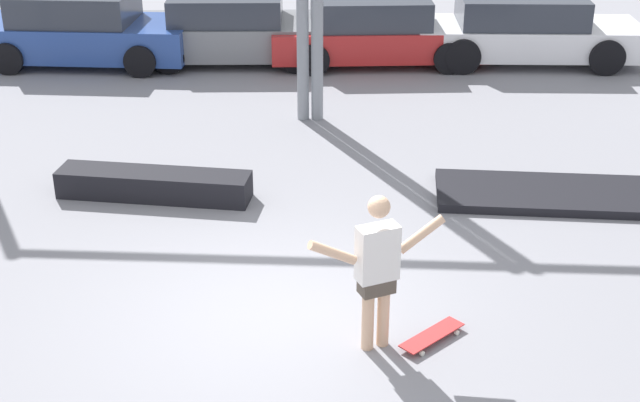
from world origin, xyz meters
name	(u,v)px	position (x,y,z in m)	size (l,w,h in m)	color
ground_plane	(272,317)	(0.00, 0.00, 0.00)	(36.00, 36.00, 0.00)	gray
skateboarder	(377,266)	(1.11, -0.47, 0.94)	(1.36, 0.73, 1.70)	#DBAD89
skateboard	(432,335)	(1.70, -0.35, 0.06)	(0.71, 0.72, 0.08)	red
grind_box	(154,185)	(-1.94, 2.95, 0.19)	(2.68, 0.54, 0.38)	black
manual_pad	(544,194)	(3.44, 3.23, 0.06)	(2.95, 1.23, 0.12)	black
parked_car_blue	(83,29)	(-4.79, 9.25, 0.69)	(4.25, 1.97, 1.45)	#284793
parked_car_grey	(233,29)	(-1.80, 9.61, 0.66)	(4.16, 2.24, 1.37)	slate
parked_car_red	(375,31)	(1.08, 9.66, 0.64)	(4.43, 2.27, 1.34)	red
parked_car_white	(525,30)	(4.12, 9.81, 0.66)	(4.56, 2.00, 1.36)	white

